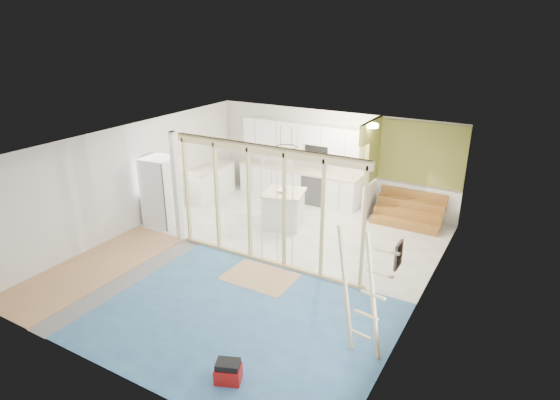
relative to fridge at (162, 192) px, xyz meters
The scene contains 17 objects.
room 3.10m from the fridge, ahead, with size 7.01×8.01×2.61m.
floor_overlays 3.25m from the fridge, ahead, with size 7.00×8.00×0.03m.
stud_frame 2.94m from the fridge, ahead, with size 4.66×0.14×2.60m.
base_cabinets 3.26m from the fridge, 63.82° to the left, with size 4.45×2.24×0.93m.
upper_cabinets 4.12m from the fridge, 56.82° to the left, with size 3.60×0.41×0.85m.
green_partition 6.01m from the fridge, 32.23° to the left, with size 2.25×1.51×2.60m.
pot_rack 3.28m from the fridge, 27.74° to the left, with size 0.52×0.52×0.72m.
sheathing_panel 6.98m from the fridge, 20.65° to the right, with size 0.02×4.00×2.60m, color #A77C5A.
electrical_panel 6.77m from the fridge, 16.01° to the right, with size 0.04×0.30×0.40m, color #3C3C42.
ceiling_light 5.38m from the fridge, 29.84° to the left, with size 0.32×0.32×0.08m, color #FFEABF.
fridge is the anchor object (origin of this frame).
island 3.08m from the fridge, 26.52° to the left, with size 1.17×1.17×0.94m.
bowl 3.04m from the fridge, 25.93° to the left, with size 0.29×0.29×0.07m, color white.
soap_bottle_a 3.32m from the fridge, 72.07° to the left, with size 0.13×0.13×0.34m, color #B2B3C6.
soap_bottle_b 4.90m from the fridge, 40.22° to the left, with size 0.09×0.10×0.21m, color silver.
toolbox 6.04m from the fridge, 38.62° to the right, with size 0.45×0.40×0.35m.
ladder 6.42m from the fridge, 19.33° to the right, with size 1.05×0.24×1.99m.
Camera 1 is at (4.95, -7.56, 4.87)m, focal length 30.00 mm.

